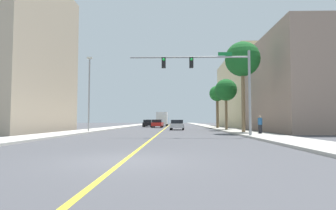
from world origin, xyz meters
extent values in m
plane|color=#47474C|center=(0.00, 42.00, 0.00)|extent=(192.00, 192.00, 0.00)
cube|color=beige|center=(-8.78, 42.00, 0.07)|extent=(3.24, 168.00, 0.15)
cube|color=#B2ADA3|center=(8.78, 42.00, 0.07)|extent=(3.24, 168.00, 0.15)
cube|color=yellow|center=(0.00, 42.00, 0.00)|extent=(0.16, 144.00, 0.01)
cube|color=gray|center=(19.54, 23.33, 5.61)|extent=(15.05, 15.90, 11.23)
cube|color=beige|center=(19.18, 45.45, 6.92)|extent=(14.32, 24.28, 13.85)
cylinder|color=gray|center=(7.57, 12.58, 3.52)|extent=(0.20, 0.20, 6.74)
cylinder|color=gray|center=(2.81, 12.58, 6.38)|extent=(9.52, 0.14, 0.14)
cube|color=black|center=(2.97, 12.58, 5.93)|extent=(0.32, 0.24, 0.84)
sphere|color=green|center=(2.97, 12.44, 6.18)|extent=(0.20, 0.20, 0.20)
cube|color=black|center=(0.75, 12.58, 5.93)|extent=(0.32, 0.24, 0.84)
sphere|color=green|center=(0.75, 12.44, 6.18)|extent=(0.20, 0.20, 0.20)
cube|color=#147233|center=(5.66, 12.58, 6.63)|extent=(1.10, 0.04, 0.28)
cylinder|color=gray|center=(-7.67, 20.05, 4.06)|extent=(0.16, 0.16, 7.83)
cube|color=beige|center=(-7.67, 20.05, 8.13)|extent=(0.56, 0.28, 0.20)
cylinder|color=brown|center=(8.53, 18.53, 3.86)|extent=(0.35, 0.35, 7.41)
sphere|color=#195B23|center=(8.53, 18.53, 7.56)|extent=(3.53, 3.53, 3.53)
cone|color=#195B23|center=(9.59, 18.59, 7.36)|extent=(0.51, 1.80, 1.26)
cone|color=#195B23|center=(9.21, 19.34, 7.36)|extent=(1.51, 1.46, 1.42)
cone|color=#195B23|center=(7.93, 19.40, 7.36)|extent=(1.39, 1.12, 1.88)
cone|color=#195B23|center=(7.47, 18.41, 7.36)|extent=(0.58, 1.75, 1.32)
cone|color=#195B23|center=(7.88, 17.69, 7.36)|extent=(1.61, 1.41, 1.91)
cone|color=#195B23|center=(9.23, 17.73, 7.36)|extent=(1.31, 1.23, 1.59)
cylinder|color=brown|center=(8.33, 26.64, 2.74)|extent=(0.34, 0.34, 5.17)
sphere|color=#195B23|center=(8.33, 26.64, 5.32)|extent=(2.87, 2.87, 2.87)
cone|color=#195B23|center=(9.19, 26.68, 5.12)|extent=(0.48, 1.20, 1.37)
cone|color=#195B23|center=(8.55, 27.48, 5.12)|extent=(1.25, 0.67, 1.52)
cone|color=#195B23|center=(7.56, 27.02, 5.12)|extent=(0.95, 1.46, 1.51)
cone|color=#195B23|center=(7.58, 26.23, 5.12)|extent=(0.95, 1.31, 1.48)
cone|color=#195B23|center=(8.65, 25.84, 5.12)|extent=(1.24, 0.78, 1.44)
cylinder|color=brown|center=(8.44, 34.76, 2.91)|extent=(0.43, 0.43, 5.52)
sphere|color=#1E6B28|center=(8.44, 34.76, 5.67)|extent=(2.52, 2.52, 2.52)
cone|color=#1E6B28|center=(9.19, 34.89, 5.47)|extent=(0.59, 1.16, 1.35)
cone|color=#1E6B28|center=(8.76, 35.45, 5.47)|extent=(1.15, 0.79, 1.35)
cone|color=#1E6B28|center=(8.06, 35.41, 5.47)|extent=(1.22, 0.93, 1.21)
cone|color=#1E6B28|center=(7.70, 34.64, 5.47)|extent=(0.58, 1.14, 1.24)
cone|color=#1E6B28|center=(7.97, 34.17, 5.47)|extent=(1.31, 1.17, 1.42)
cone|color=#1E6B28|center=(8.69, 34.05, 5.47)|extent=(1.15, 0.71, 1.19)
cube|color=#BCBCC1|center=(1.95, 28.85, 0.61)|extent=(2.03, 3.91, 0.57)
cube|color=black|center=(1.94, 28.67, 1.14)|extent=(1.72, 1.86, 0.50)
cylinder|color=black|center=(1.18, 30.25, 0.32)|extent=(0.25, 0.65, 0.64)
cylinder|color=black|center=(2.84, 30.17, 0.32)|extent=(0.25, 0.65, 0.64)
cylinder|color=black|center=(1.06, 27.52, 0.32)|extent=(0.25, 0.65, 0.64)
cylinder|color=black|center=(2.71, 27.44, 0.32)|extent=(0.25, 0.65, 0.64)
cube|color=red|center=(-1.54, 40.07, 0.63)|extent=(2.00, 4.11, 0.62)
cube|color=black|center=(-1.54, 40.04, 1.20)|extent=(1.68, 2.06, 0.52)
cylinder|color=black|center=(-2.27, 41.58, 0.32)|extent=(0.25, 0.65, 0.64)
cylinder|color=black|center=(-0.66, 41.50, 0.32)|extent=(0.25, 0.65, 0.64)
cylinder|color=black|center=(-2.41, 38.65, 0.32)|extent=(0.25, 0.65, 0.64)
cylinder|color=black|center=(-0.80, 38.57, 0.32)|extent=(0.25, 0.65, 0.64)
cube|color=slate|center=(-4.07, 52.84, 0.66)|extent=(1.92, 3.99, 0.68)
cube|color=black|center=(-4.07, 52.78, 1.25)|extent=(1.66, 1.91, 0.49)
cylinder|color=black|center=(-4.93, 54.25, 0.32)|extent=(0.23, 0.64, 0.64)
cylinder|color=black|center=(-3.28, 54.28, 0.32)|extent=(0.23, 0.64, 0.64)
cylinder|color=black|center=(-4.87, 51.39, 0.32)|extent=(0.23, 0.64, 0.64)
cylinder|color=black|center=(-3.22, 51.42, 0.32)|extent=(0.23, 0.64, 0.64)
cube|color=black|center=(-3.83, 45.11, 0.61)|extent=(1.76, 3.93, 0.59)
cube|color=black|center=(-3.83, 44.95, 1.17)|extent=(1.53, 1.99, 0.53)
cylinder|color=black|center=(-4.61, 46.52, 0.32)|extent=(0.23, 0.64, 0.64)
cylinder|color=black|center=(-3.09, 46.53, 0.32)|extent=(0.23, 0.64, 0.64)
cylinder|color=black|center=(-4.58, 43.70, 0.32)|extent=(0.23, 0.64, 0.64)
cylinder|color=black|center=(-3.06, 43.71, 0.32)|extent=(0.23, 0.64, 0.64)
cube|color=#194799|center=(-1.32, 58.31, 1.25)|extent=(2.45, 2.11, 1.60)
cube|color=silver|center=(-1.41, 54.65, 1.83)|extent=(2.53, 5.34, 2.76)
cylinder|color=black|center=(-2.37, 58.34, 0.45)|extent=(0.30, 0.91, 0.90)
cylinder|color=black|center=(-0.27, 58.29, 0.45)|extent=(0.30, 0.91, 0.90)
cylinder|color=black|center=(-2.49, 53.35, 0.45)|extent=(0.30, 0.91, 0.90)
cylinder|color=black|center=(-0.39, 53.30, 0.45)|extent=(0.30, 0.91, 0.90)
cylinder|color=black|center=(9.28, 15.60, 0.54)|extent=(0.32, 0.32, 0.77)
cylinder|color=#26598C|center=(9.28, 15.60, 1.23)|extent=(0.38, 0.38, 0.61)
sphere|color=tan|center=(9.28, 15.60, 1.64)|extent=(0.21, 0.21, 0.21)
camera|label=1|loc=(1.67, -8.92, 1.31)|focal=28.98mm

